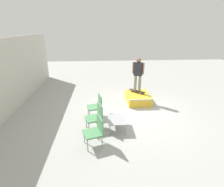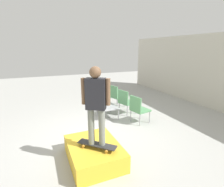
{
  "view_description": "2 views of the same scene",
  "coord_description": "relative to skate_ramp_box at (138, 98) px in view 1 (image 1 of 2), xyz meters",
  "views": [
    {
      "loc": [
        -6.48,
        1.37,
        3.41
      ],
      "look_at": [
        -0.57,
        0.96,
        1.13
      ],
      "focal_mm": 28.0,
      "sensor_mm": 36.0,
      "label": 1
    },
    {
      "loc": [
        4.45,
        -1.38,
        2.41
      ],
      "look_at": [
        -0.32,
        0.66,
        1.07
      ],
      "focal_mm": 28.0,
      "sensor_mm": 36.0,
      "label": 2
    }
  ],
  "objects": [
    {
      "name": "skate_ramp_box",
      "position": [
        0.0,
        0.0,
        0.0
      ],
      "size": [
        1.43,
        1.06,
        0.42
      ],
      "color": "gold",
      "rests_on": "ground_plane"
    },
    {
      "name": "patio_chair_left",
      "position": [
        -3.16,
        1.96,
        0.32
      ],
      "size": [
        0.65,
        0.65,
        0.93
      ],
      "rotation": [
        0.0,
        0.0,
        3.45
      ],
      "color": "#99999E",
      "rests_on": "ground_plane"
    },
    {
      "name": "coffee_table",
      "position": [
        -2.28,
        1.24,
        0.14
      ],
      "size": [
        0.85,
        0.62,
        0.38
      ],
      "color": "#9E9EA3",
      "rests_on": "ground_plane"
    },
    {
      "name": "house_wall_back",
      "position": [
        -1.17,
        5.48,
        1.3
      ],
      "size": [
        12.0,
        0.06,
        3.0
      ],
      "color": "beige",
      "rests_on": "ground_plane"
    },
    {
      "name": "skateboard_on_ramp",
      "position": [
        0.18,
        0.02,
        0.28
      ],
      "size": [
        0.74,
        0.74,
        0.07
      ],
      "rotation": [
        0.0,
        0.0,
        0.78
      ],
      "color": "#2D2D2D",
      "rests_on": "skate_ramp_box"
    },
    {
      "name": "ground_plane",
      "position": [
        -1.17,
        0.41,
        -0.2
      ],
      "size": [
        24.0,
        24.0,
        0.0
      ],
      "primitive_type": "plane",
      "color": "#A8A8A3"
    },
    {
      "name": "patio_chair_center",
      "position": [
        -2.25,
        1.96,
        0.32
      ],
      "size": [
        0.64,
        0.64,
        0.93
      ],
      "rotation": [
        0.0,
        0.0,
        3.42
      ],
      "color": "#99999E",
      "rests_on": "ground_plane"
    },
    {
      "name": "patio_chair_right",
      "position": [
        -1.36,
        1.96,
        0.32
      ],
      "size": [
        0.61,
        0.61,
        0.93
      ],
      "rotation": [
        0.0,
        0.0,
        3.35
      ],
      "color": "#99999E",
      "rests_on": "ground_plane"
    },
    {
      "name": "person_skater",
      "position": [
        0.18,
        0.02,
        1.23
      ],
      "size": [
        0.37,
        0.5,
        1.6
      ],
      "rotation": [
        0.0,
        0.0,
        1.02
      ],
      "color": "gray",
      "rests_on": "skateboard_on_ramp"
    }
  ]
}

